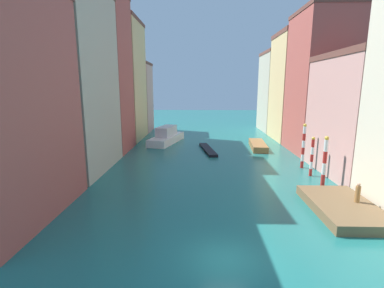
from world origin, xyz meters
The scene contains 17 objects.
ground_plane centered at (0.00, 24.50, 0.00)m, with size 154.00×154.00×0.00m, color #1E6B66.
building_left_1 centered at (-15.52, 16.77, 9.86)m, with size 7.78×11.73×19.69m.
building_left_2 centered at (-15.52, 26.57, 10.92)m, with size 7.78×7.91×21.83m.
building_left_3 centered at (-15.52, 36.07, 10.18)m, with size 7.78×10.43×20.33m.
building_left_4 centered at (-15.52, 45.21, 7.03)m, with size 7.78×7.35×14.04m.
building_right_1 centered at (15.52, 15.92, 6.32)m, with size 7.78×11.68×12.62m.
building_right_2 centered at (15.52, 26.59, 9.65)m, with size 7.78×9.59×19.28m.
building_right_3 centered at (15.52, 36.53, 9.14)m, with size 7.78×9.95×18.26m.
building_right_4 centered at (15.52, 46.79, 8.17)m, with size 7.78×10.42×16.32m.
waterfront_dock centered at (9.23, 6.29, 0.36)m, with size 4.35×7.42×0.72m.
person_on_dock centered at (10.29, 6.42, 1.41)m, with size 0.36×0.36×1.50m.
mooring_pole_0 centered at (10.17, 12.00, 2.43)m, with size 0.39×0.39×4.75m.
mooring_pole_1 centered at (10.17, 14.98, 2.13)m, with size 0.34×0.34×4.16m.
mooring_pole_2 centered at (10.33, 17.97, 2.63)m, with size 0.38×0.38×5.14m.
vaporetto_white centered at (-6.99, 32.46, 1.02)m, with size 5.35×9.99×2.76m.
gondola_black centered at (-0.26, 26.54, 0.18)m, with size 2.55×8.22×0.36m.
motorboat_0 centered at (7.41, 28.57, 0.44)m, with size 2.68×7.58×0.89m.
Camera 1 is at (-1.47, -13.64, 9.14)m, focal length 26.36 mm.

